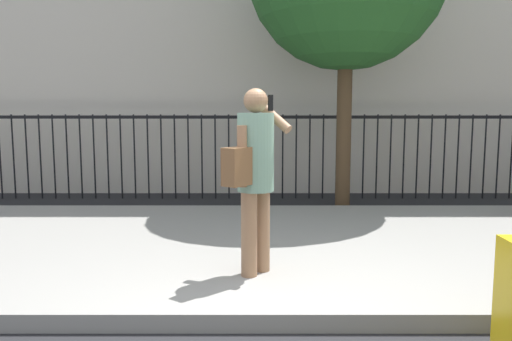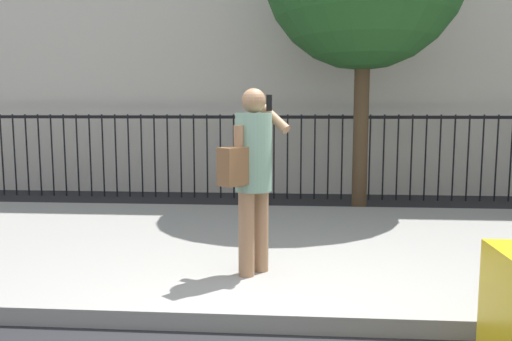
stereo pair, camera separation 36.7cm
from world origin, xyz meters
name	(u,v)px [view 2 (the right image)]	position (x,y,z in m)	size (l,w,h in m)	color
ground_plane	(260,334)	(0.00, 0.00, 0.00)	(60.00, 60.00, 0.00)	black
sidewalk	(272,247)	(0.00, 2.20, 0.07)	(28.00, 4.40, 0.15)	gray
iron_fence	(281,145)	(0.00, 5.90, 1.02)	(12.03, 0.04, 1.60)	black
pedestrian_on_phone	(252,168)	(-0.14, 0.97, 1.16)	(0.66, 0.71, 1.74)	#936B4C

